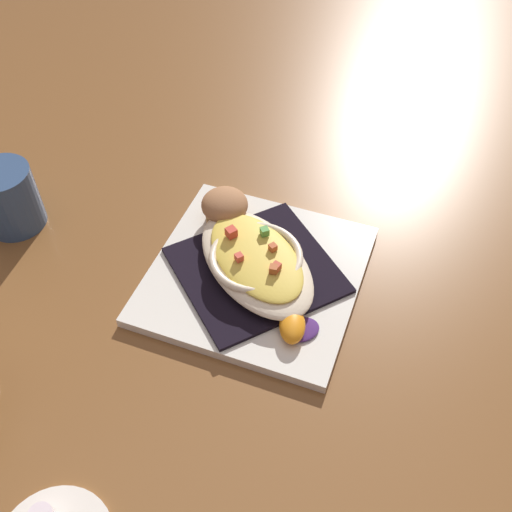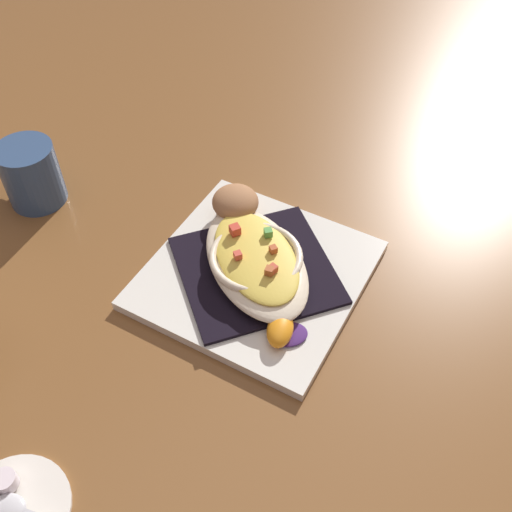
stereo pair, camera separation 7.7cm
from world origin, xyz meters
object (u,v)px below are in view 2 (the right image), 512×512
orange_garnish (282,330)px  muffin (235,205)px  creamer_cup_0 (5,481)px  creamer_saucer (12,510)px  coffee_mug (31,176)px  square_plate (256,274)px  spoon (13,508)px  gratin_dish (256,260)px

orange_garnish → muffin: bearing=-135.8°
muffin → creamer_cup_0: size_ratio=2.72×
muffin → orange_garnish: size_ratio=1.05×
muffin → creamer_saucer: (0.46, -0.00, -0.03)m
coffee_mug → creamer_saucer: size_ratio=1.00×
orange_garnish → creamer_cup_0: bearing=-30.0°
creamer_saucer → creamer_cup_0: 0.03m
square_plate → creamer_saucer: bearing=-10.9°
creamer_saucer → spoon: spoon is taller
coffee_mug → creamer_saucer: coffee_mug is taller
coffee_mug → spoon: bearing=38.6°
gratin_dish → muffin: size_ratio=3.57×
spoon → square_plate: bearing=169.7°
gratin_dish → muffin: same height
square_plate → spoon: bearing=-10.3°
spoon → creamer_cup_0: (-0.02, -0.02, 0.00)m
square_plate → gratin_dish: size_ratio=1.16×
spoon → gratin_dish: bearing=169.7°
gratin_dish → creamer_saucer: size_ratio=2.01×
orange_garnish → spoon: (0.31, -0.14, -0.01)m
creamer_saucer → spoon: bearing=100.5°
creamer_cup_0 → coffee_mug: bearing=-142.4°
orange_garnish → coffee_mug: 0.44m
gratin_dish → creamer_saucer: bearing=-10.9°
gratin_dish → creamer_cup_0: 0.38m
creamer_saucer → creamer_cup_0: creamer_cup_0 is taller
muffin → creamer_cup_0: bearing=-2.7°
orange_garnish → coffee_mug: coffee_mug is taller
muffin → spoon: bearing=0.4°
creamer_saucer → creamer_cup_0: size_ratio=4.84×
square_plate → gratin_dish: bearing=-141.4°
gratin_dish → spoon: bearing=-10.3°
creamer_saucer → gratin_dish: bearing=169.1°
muffin → creamer_cup_0: 0.44m
muffin → coffee_mug: 0.30m
square_plate → coffee_mug: 0.37m
square_plate → creamer_cup_0: size_ratio=11.21×
square_plate → orange_garnish: (0.08, 0.07, 0.02)m
square_plate → creamer_saucer: (0.38, -0.07, -0.00)m
gratin_dish → spoon: size_ratio=2.64×
orange_garnish → gratin_dish: bearing=-135.2°
muffin → creamer_cup_0: muffin is taller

